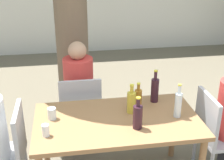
% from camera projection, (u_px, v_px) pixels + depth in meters
% --- Properties ---
extents(dining_table_front, '(1.47, 0.83, 0.74)m').
position_uv_depth(dining_table_front, '(117.00, 127.00, 2.82)').
color(dining_table_front, '#996B42').
rests_on(dining_table_front, ground_plane).
extents(patio_chair_0, '(0.44, 0.44, 0.90)m').
position_uv_depth(patio_chair_0, '(8.00, 150.00, 2.73)').
color(patio_chair_0, '#B2B2B7').
rests_on(patio_chair_0, ground_plane).
extents(patio_chair_1, '(0.44, 0.44, 0.90)m').
position_uv_depth(patio_chair_1, '(216.00, 131.00, 3.01)').
color(patio_chair_1, '#B2B2B7').
rests_on(patio_chair_1, ground_plane).
extents(patio_chair_2, '(0.44, 0.44, 0.90)m').
position_uv_depth(patio_chair_2, '(81.00, 109.00, 3.42)').
color(patio_chair_2, '#B2B2B7').
rests_on(patio_chair_2, ground_plane).
extents(person_seated_2, '(0.33, 0.56, 1.23)m').
position_uv_depth(person_seated_2, '(79.00, 97.00, 3.61)').
color(person_seated_2, '#383842').
rests_on(person_seated_2, ground_plane).
extents(water_bottle_0, '(0.06, 0.06, 0.32)m').
position_uv_depth(water_bottle_0, '(178.00, 104.00, 2.77)').
color(water_bottle_0, silver).
rests_on(water_bottle_0, dining_table_front).
extents(oil_cruet_1, '(0.08, 0.08, 0.28)m').
position_uv_depth(oil_cruet_1, '(131.00, 102.00, 2.85)').
color(oil_cruet_1, gold).
rests_on(oil_cruet_1, dining_table_front).
extents(amber_bottle_2, '(0.07, 0.07, 0.25)m').
position_uv_depth(amber_bottle_2, '(138.00, 98.00, 2.95)').
color(amber_bottle_2, '#9E661E').
rests_on(amber_bottle_2, dining_table_front).
extents(wine_bottle_3, '(0.08, 0.08, 0.29)m').
position_uv_depth(wine_bottle_3, '(138.00, 116.00, 2.60)').
color(wine_bottle_3, '#331923').
rests_on(wine_bottle_3, dining_table_front).
extents(wine_bottle_4, '(0.08, 0.08, 0.33)m').
position_uv_depth(wine_bottle_4, '(155.00, 89.00, 3.04)').
color(wine_bottle_4, '#331923').
rests_on(wine_bottle_4, dining_table_front).
extents(drinking_glass_0, '(0.06, 0.06, 0.10)m').
position_uv_depth(drinking_glass_0, '(46.00, 130.00, 2.52)').
color(drinking_glass_0, white).
rests_on(drinking_glass_0, dining_table_front).
extents(drinking_glass_1, '(0.08, 0.08, 0.11)m').
position_uv_depth(drinking_glass_1, '(52.00, 114.00, 2.76)').
color(drinking_glass_1, silver).
rests_on(drinking_glass_1, dining_table_front).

